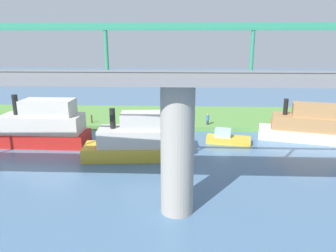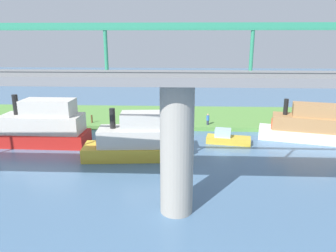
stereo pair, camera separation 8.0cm
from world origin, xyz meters
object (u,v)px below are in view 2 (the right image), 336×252
object	(u,v)px
bridge_pylon	(177,150)
riverboat_paddlewheel	(304,125)
mooring_post	(92,119)
motorboat_red	(227,138)
houseboat_blue	(41,126)
person_on_bank	(208,119)
pontoon_yellow	(137,140)

from	to	relation	value
bridge_pylon	riverboat_paddlewheel	world-z (taller)	bridge_pylon
mooring_post	motorboat_red	world-z (taller)	motorboat_red
bridge_pylon	houseboat_blue	world-z (taller)	bridge_pylon
person_on_bank	motorboat_red	bearing A→B (deg)	106.61
riverboat_paddlewheel	bridge_pylon	bearing A→B (deg)	48.94
bridge_pylon	person_on_bank	distance (m)	20.17
houseboat_blue	bridge_pylon	bearing A→B (deg)	138.34
mooring_post	riverboat_paddlewheel	world-z (taller)	riverboat_paddlewheel
mooring_post	motorboat_red	xyz separation A→B (m)	(-16.15, 5.79, -0.45)
bridge_pylon	motorboat_red	bearing A→B (deg)	-109.90
person_on_bank	houseboat_blue	size ratio (longest dim) A/B	0.13
riverboat_paddlewheel	houseboat_blue	distance (m)	28.13
bridge_pylon	person_on_bank	size ratio (longest dim) A/B	6.06
bridge_pylon	riverboat_paddlewheel	size ratio (longest dim) A/B	0.92
bridge_pylon	houseboat_blue	size ratio (longest dim) A/B	0.81
bridge_pylon	houseboat_blue	distance (m)	19.40
mooring_post	houseboat_blue	distance (m)	7.89
pontoon_yellow	riverboat_paddlewheel	size ratio (longest dim) A/B	1.03
mooring_post	houseboat_blue	bearing A→B (deg)	64.70
pontoon_yellow	motorboat_red	size ratio (longest dim) A/B	1.97
mooring_post	motorboat_red	size ratio (longest dim) A/B	0.21
motorboat_red	mooring_post	bearing A→B (deg)	-19.73
pontoon_yellow	riverboat_paddlewheel	distance (m)	18.50
bridge_pylon	motorboat_red	distance (m)	15.44
bridge_pylon	motorboat_red	size ratio (longest dim) A/B	1.75
bridge_pylon	person_on_bank	world-z (taller)	bridge_pylon
riverboat_paddlewheel	houseboat_blue	xyz separation A→B (m)	(27.98, 2.79, 0.30)
person_on_bank	riverboat_paddlewheel	size ratio (longest dim) A/B	0.15
person_on_bank	riverboat_paddlewheel	world-z (taller)	riverboat_paddlewheel
houseboat_blue	motorboat_red	world-z (taller)	houseboat_blue
mooring_post	person_on_bank	bearing A→B (deg)	179.01
pontoon_yellow	riverboat_paddlewheel	world-z (taller)	pontoon_yellow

